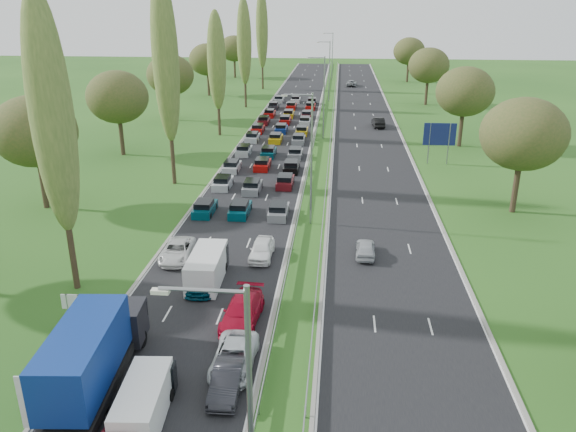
% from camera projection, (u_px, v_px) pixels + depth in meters
% --- Properties ---
extents(ground, '(260.00, 260.00, 0.00)m').
position_uv_depth(ground, '(323.00, 136.00, 86.36)').
color(ground, '#234F18').
rests_on(ground, ground).
extents(near_carriageway, '(10.50, 215.00, 0.04)m').
position_uv_depth(near_carriageway, '(282.00, 131.00, 89.26)').
color(near_carriageway, black).
rests_on(near_carriageway, ground).
extents(far_carriageway, '(10.50, 215.00, 0.04)m').
position_uv_depth(far_carriageway, '(367.00, 133.00, 88.11)').
color(far_carriageway, black).
rests_on(far_carriageway, ground).
extents(central_reservation, '(2.36, 215.00, 0.32)m').
position_uv_depth(central_reservation, '(324.00, 129.00, 88.49)').
color(central_reservation, gray).
rests_on(central_reservation, ground).
extents(lamp_columns, '(0.18, 140.18, 12.00)m').
position_uv_depth(lamp_columns, '(324.00, 98.00, 82.37)').
color(lamp_columns, gray).
rests_on(lamp_columns, ground).
extents(poplar_row, '(2.80, 127.80, 22.44)m').
position_uv_depth(poplar_row, '(199.00, 59.00, 72.31)').
color(poplar_row, '#2D2116').
rests_on(poplar_row, ground).
extents(woodland_left, '(8.00, 166.00, 11.10)m').
position_uv_depth(woodland_left, '(107.00, 101.00, 69.72)').
color(woodland_left, '#2D2116').
rests_on(woodland_left, ground).
extents(woodland_right, '(8.00, 153.00, 11.10)m').
position_uv_depth(woodland_right, '(479.00, 102.00, 69.55)').
color(woodland_right, '#2D2116').
rests_on(woodland_right, ground).
extents(traffic_queue_fill, '(9.06, 69.92, 0.80)m').
position_uv_depth(traffic_queue_fill, '(278.00, 135.00, 84.56)').
color(traffic_queue_fill, '#053F4C').
rests_on(traffic_queue_fill, ground).
extents(near_car_2, '(2.53, 5.05, 1.37)m').
position_uv_depth(near_car_2, '(177.00, 251.00, 44.53)').
color(near_car_2, silver).
rests_on(near_car_2, near_carriageway).
extents(near_car_6, '(2.43, 4.90, 1.34)m').
position_uv_depth(near_car_6, '(146.00, 393.00, 28.30)').
color(near_car_6, slate).
rests_on(near_car_6, near_carriageway).
extents(near_car_7, '(2.12, 5.05, 1.45)m').
position_uv_depth(near_car_7, '(204.00, 277.00, 40.22)').
color(near_car_7, '#05384C').
rests_on(near_car_7, near_carriageway).
extents(near_car_9, '(1.56, 4.25, 1.39)m').
position_uv_depth(near_car_9, '(227.00, 380.00, 29.24)').
color(near_car_9, black).
rests_on(near_car_9, near_carriageway).
extents(near_car_10, '(2.30, 4.96, 1.38)m').
position_uv_depth(near_car_10, '(234.00, 357.00, 31.12)').
color(near_car_10, silver).
rests_on(near_car_10, near_carriageway).
extents(near_car_11, '(2.48, 5.44, 1.54)m').
position_uv_depth(near_car_11, '(242.00, 311.00, 35.61)').
color(near_car_11, '#A50A23').
rests_on(near_car_11, near_carriageway).
extents(near_car_12, '(1.79, 4.34, 1.47)m').
position_uv_depth(near_car_12, '(262.00, 249.00, 44.71)').
color(near_car_12, white).
rests_on(near_car_12, near_carriageway).
extents(far_car_0, '(1.69, 3.88, 1.30)m').
position_uv_depth(far_car_0, '(366.00, 248.00, 45.07)').
color(far_car_0, '#AAAEB4').
rests_on(far_car_0, far_carriageway).
extents(far_car_1, '(2.05, 4.95, 1.59)m').
position_uv_depth(far_car_1, '(378.00, 122.00, 92.08)').
color(far_car_1, black).
rests_on(far_car_1, far_carriageway).
extents(far_car_2, '(2.68, 5.35, 1.46)m').
position_uv_depth(far_car_2, '(352.00, 83.00, 137.73)').
color(far_car_2, gray).
rests_on(far_car_2, far_carriageway).
extents(blue_lorry, '(2.67, 9.63, 4.06)m').
position_uv_depth(blue_lorry, '(93.00, 353.00, 29.13)').
color(blue_lorry, black).
rests_on(blue_lorry, near_carriageway).
extents(white_van_front, '(1.96, 5.01, 2.01)m').
position_uv_depth(white_van_front, '(145.00, 400.00, 27.25)').
color(white_van_front, white).
rests_on(white_van_front, near_carriageway).
extents(white_van_rear, '(2.20, 5.62, 2.26)m').
position_uv_depth(white_van_rear, '(208.00, 266.00, 40.88)').
color(white_van_rear, silver).
rests_on(white_van_rear, near_carriageway).
extents(info_sign, '(1.50, 0.16, 2.10)m').
position_uv_depth(info_sign, '(74.00, 305.00, 35.21)').
color(info_sign, gray).
rests_on(info_sign, ground).
extents(direction_sign, '(4.00, 0.16, 5.20)m').
position_uv_depth(direction_sign, '(440.00, 136.00, 70.02)').
color(direction_sign, gray).
rests_on(direction_sign, ground).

